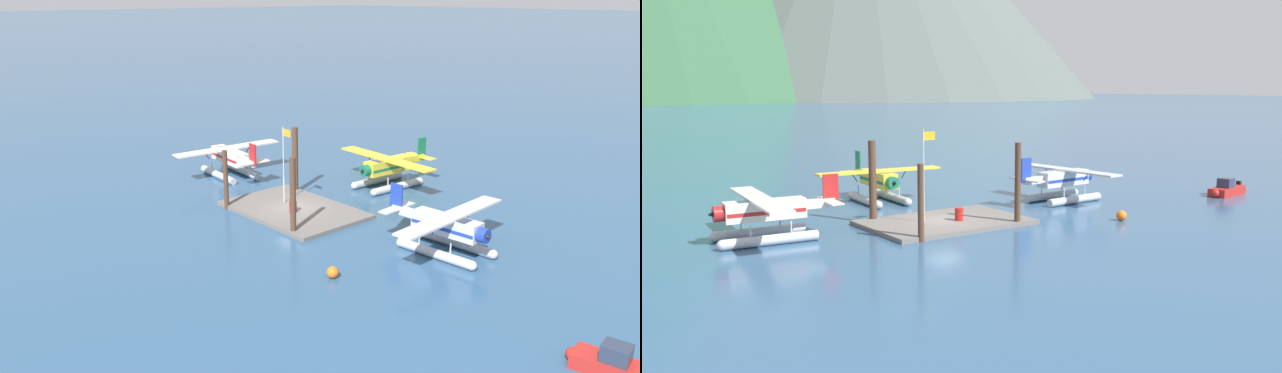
{
  "view_description": "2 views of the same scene",
  "coord_description": "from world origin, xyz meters",
  "views": [
    {
      "loc": [
        36.32,
        -29.71,
        16.39
      ],
      "look_at": [
        1.7,
        1.22,
        2.19
      ],
      "focal_mm": 35.65,
      "sensor_mm": 36.0,
      "label": 1
    },
    {
      "loc": [
        -24.73,
        -37.79,
        9.33
      ],
      "look_at": [
        1.43,
        0.05,
        2.48
      ],
      "focal_mm": 37.96,
      "sensor_mm": 36.0,
      "label": 2
    }
  ],
  "objects": [
    {
      "name": "ground_plane",
      "position": [
        0.0,
        0.0,
        0.0
      ],
      "size": [
        1200.0,
        1200.0,
        0.0
      ],
      "primitive_type": "plane",
      "color": "#2D5175"
    },
    {
      "name": "dock_platform",
      "position": [
        0.0,
        0.0,
        0.15
      ],
      "size": [
        10.82,
        7.18,
        0.3
      ],
      "primitive_type": "cube",
      "color": "#66605B",
      "rests_on": "ground"
    },
    {
      "name": "piling_near_left",
      "position": [
        -4.05,
        -3.53,
        2.38
      ],
      "size": [
        0.38,
        0.38,
        4.75
      ],
      "primitive_type": "cylinder",
      "color": "#4C3323",
      "rests_on": "ground"
    },
    {
      "name": "piling_near_right",
      "position": [
        3.76,
        -3.15,
        2.81
      ],
      "size": [
        0.42,
        0.42,
        5.62
      ],
      "primitive_type": "cylinder",
      "color": "#4C3323",
      "rests_on": "ground"
    },
    {
      "name": "piling_far_left",
      "position": [
        -3.77,
        3.29,
        2.84
      ],
      "size": [
        0.51,
        0.51,
        5.67
      ],
      "primitive_type": "cylinder",
      "color": "#4C3323",
      "rests_on": "ground"
    },
    {
      "name": "flagpole",
      "position": [
        -1.4,
        0.25,
        4.15
      ],
      "size": [
        0.95,
        0.1,
        6.21
      ],
      "color": "silver",
      "rests_on": "dock_platform"
    },
    {
      "name": "fuel_drum",
      "position": [
        0.7,
        -0.66,
        0.74
      ],
      "size": [
        0.62,
        0.62,
        0.88
      ],
      "color": "#AD1E19",
      "rests_on": "dock_platform"
    },
    {
      "name": "mooring_buoy",
      "position": [
        10.86,
        -5.95,
        0.37
      ],
      "size": [
        0.73,
        0.73,
        0.73
      ],
      "primitive_type": "sphere",
      "color": "orange",
      "rests_on": "ground"
    },
    {
      "name": "seaplane_silver_stbd_fwd",
      "position": [
        12.97,
        2.22,
        1.58
      ],
      "size": [
        7.97,
        10.47,
        3.84
      ],
      "color": "#B7BABF",
      "rests_on": "ground"
    },
    {
      "name": "seaplane_cream_port_fwd",
      "position": [
        -11.74,
        1.98,
        1.58
      ],
      "size": [
        7.97,
        10.48,
        3.84
      ],
      "color": "#B7BABF",
      "rests_on": "ground"
    },
    {
      "name": "seaplane_yellow_bow_centre",
      "position": [
        0.39,
        10.37,
        1.58
      ],
      "size": [
        10.47,
        7.97,
        3.84
      ],
      "color": "#B7BABF",
      "rests_on": "ground"
    },
    {
      "name": "boat_red_open_se",
      "position": [
        26.8,
        -3.4,
        0.49
      ],
      "size": [
        4.86,
        2.17,
        1.5
      ],
      "color": "#B2231E",
      "rests_on": "ground"
    }
  ]
}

